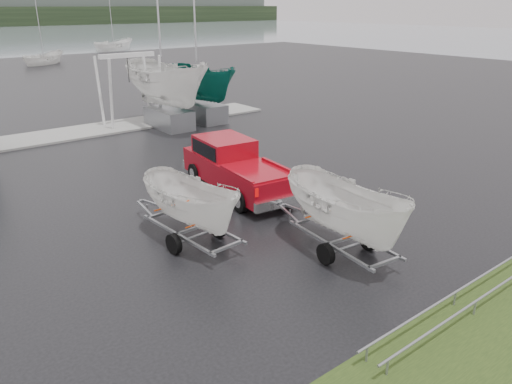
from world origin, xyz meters
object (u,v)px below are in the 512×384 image
Objects in this scene: boat_hoist at (129,79)px; trailer_hitched at (349,162)px; trailer_parked at (189,163)px; pickup_truck at (233,165)px.

trailer_hitched is at bearing -97.65° from boat_hoist.
boat_hoist is (2.53, 18.83, -0.09)m from trailer_hitched.
trailer_parked is at bearing -109.47° from boat_hoist.
trailer_parked is at bearing -134.25° from pickup_truck.
boat_hoist is (1.79, 12.55, 1.69)m from pickup_truck.
trailer_hitched reaches higher than boat_hoist.
trailer_hitched is 1.10× the size of trailer_parked.
trailer_parked reaches higher than pickup_truck.
trailer_hitched reaches higher than pickup_truck.
pickup_truck is 6.57m from trailer_hitched.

